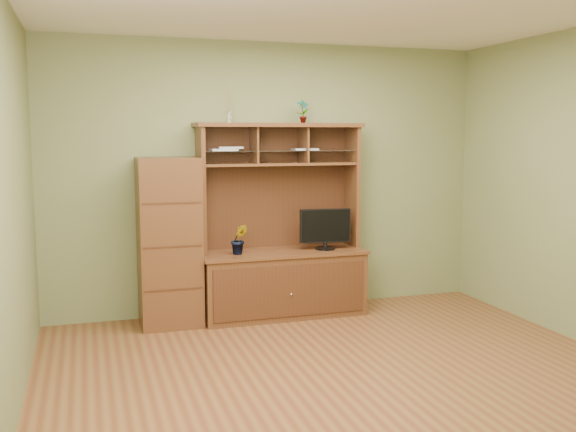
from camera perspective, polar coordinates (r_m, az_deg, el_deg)
name	(u,v)px	position (r m, az deg, el deg)	size (l,w,h in m)	color
room	(347,196)	(4.64, 5.26, 1.79)	(4.54, 4.04, 2.74)	brown
media_hutch	(282,263)	(6.38, -0.58, -4.19)	(1.66, 0.61, 1.90)	#452213
monitor	(325,228)	(6.38, 3.34, -1.09)	(0.51, 0.20, 0.40)	black
orchid_plant	(239,239)	(6.14, -4.36, -2.08)	(0.16, 0.13, 0.29)	#315E20
top_plant	(303,111)	(6.41, 1.32, 9.28)	(0.12, 0.08, 0.23)	#2A6322
reed_diffuser	(229,110)	(6.21, -5.29, 9.33)	(0.06, 0.06, 0.30)	silver
magazines	(253,149)	(6.26, -3.15, 5.97)	(1.07, 0.20, 0.04)	silver
side_cabinet	(169,242)	(6.11, -10.51, -2.29)	(0.56, 0.51, 1.58)	#452213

